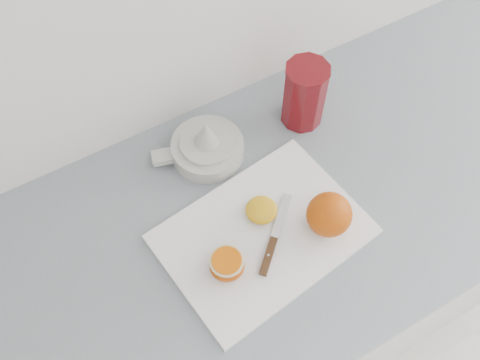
{
  "coord_description": "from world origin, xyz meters",
  "views": [
    {
      "loc": [
        -0.5,
        1.29,
        1.82
      ],
      "look_at": [
        -0.24,
        1.75,
        0.96
      ],
      "focal_mm": 40.0,
      "sensor_mm": 36.0,
      "label": 1
    }
  ],
  "objects_px": {
    "half_orange": "(227,264)",
    "citrus_juicer": "(206,147)",
    "counter": "(299,267)",
    "red_tumbler": "(304,96)",
    "cutting_board": "(263,234)"
  },
  "relations": [
    {
      "from": "cutting_board",
      "to": "citrus_juicer",
      "type": "bearing_deg",
      "value": 90.99
    },
    {
      "from": "counter",
      "to": "red_tumbler",
      "type": "xyz_separation_m",
      "value": [
        0.06,
        0.16,
        0.51
      ]
    },
    {
      "from": "half_orange",
      "to": "cutting_board",
      "type": "bearing_deg",
      "value": 17.26
    },
    {
      "from": "cutting_board",
      "to": "red_tumbler",
      "type": "height_order",
      "value": "red_tumbler"
    },
    {
      "from": "cutting_board",
      "to": "red_tumbler",
      "type": "relative_size",
      "value": 2.46
    },
    {
      "from": "counter",
      "to": "cutting_board",
      "type": "relative_size",
      "value": 6.35
    },
    {
      "from": "cutting_board",
      "to": "citrus_juicer",
      "type": "height_order",
      "value": "citrus_juicer"
    },
    {
      "from": "cutting_board",
      "to": "half_orange",
      "type": "height_order",
      "value": "half_orange"
    },
    {
      "from": "counter",
      "to": "red_tumbler",
      "type": "relative_size",
      "value": 15.62
    },
    {
      "from": "cutting_board",
      "to": "citrus_juicer",
      "type": "distance_m",
      "value": 0.22
    },
    {
      "from": "counter",
      "to": "citrus_juicer",
      "type": "xyz_separation_m",
      "value": [
        -0.16,
        0.18,
        0.47
      ]
    },
    {
      "from": "counter",
      "to": "cutting_board",
      "type": "bearing_deg",
      "value": -165.31
    },
    {
      "from": "citrus_juicer",
      "to": "red_tumbler",
      "type": "height_order",
      "value": "red_tumbler"
    },
    {
      "from": "counter",
      "to": "citrus_juicer",
      "type": "distance_m",
      "value": 0.53
    },
    {
      "from": "half_orange",
      "to": "citrus_juicer",
      "type": "bearing_deg",
      "value": 70.11
    }
  ]
}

